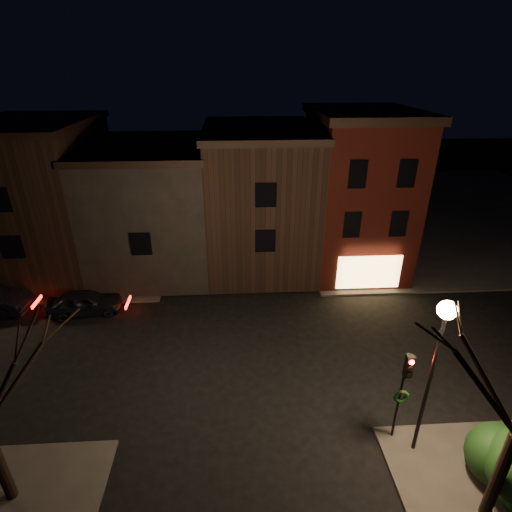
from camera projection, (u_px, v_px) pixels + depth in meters
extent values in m
plane|color=black|center=(244.00, 352.00, 20.16)|extent=(120.00, 120.00, 0.00)
cube|color=#2D2B28|center=(441.00, 211.00, 39.15)|extent=(30.00, 30.00, 0.12)
cube|color=#2D2B28|center=(22.00, 219.00, 37.00)|extent=(30.00, 30.00, 0.12)
cube|color=#3F0F0B|center=(357.00, 195.00, 26.87)|extent=(6.00, 8.00, 10.00)
cube|color=black|center=(366.00, 113.00, 24.57)|extent=(6.50, 8.50, 0.50)
cube|color=#EAB869|center=(369.00, 272.00, 24.86)|extent=(4.00, 0.12, 2.20)
cube|color=black|center=(260.00, 200.00, 27.63)|extent=(7.00, 10.00, 9.00)
cube|color=black|center=(260.00, 129.00, 25.58)|extent=(7.30, 10.30, 0.40)
cube|color=black|center=(155.00, 209.00, 27.46)|extent=(7.50, 10.00, 8.00)
cube|color=black|center=(147.00, 147.00, 25.62)|extent=(7.80, 10.30, 0.40)
cube|color=black|center=(44.00, 200.00, 26.74)|extent=(7.00, 10.00, 9.50)
cube|color=black|center=(26.00, 123.00, 24.58)|extent=(7.30, 10.30, 0.40)
cylinder|color=black|center=(428.00, 387.00, 13.74)|extent=(0.14, 0.14, 6.00)
sphere|color=#FFD18C|center=(447.00, 310.00, 12.35)|extent=(0.60, 0.60, 0.60)
cylinder|color=black|center=(400.00, 397.00, 14.68)|extent=(0.10, 0.10, 4.00)
cube|color=black|center=(409.00, 366.00, 13.82)|extent=(0.28, 0.22, 0.90)
cylinder|color=#FF0C07|center=(412.00, 362.00, 13.59)|extent=(0.18, 0.06, 0.18)
cylinder|color=black|center=(410.00, 369.00, 13.71)|extent=(0.18, 0.06, 0.18)
cylinder|color=black|center=(409.00, 375.00, 13.84)|extent=(0.18, 0.06, 0.18)
torus|color=#0C380F|center=(401.00, 396.00, 14.56)|extent=(0.58, 0.14, 0.58)
sphere|color=#990C0C|center=(402.00, 392.00, 14.44)|extent=(0.12, 0.12, 0.12)
cylinder|color=black|center=(499.00, 476.00, 12.10)|extent=(0.36, 0.36, 3.57)
imported|color=black|center=(85.00, 302.00, 23.06)|extent=(4.31, 2.20, 1.41)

